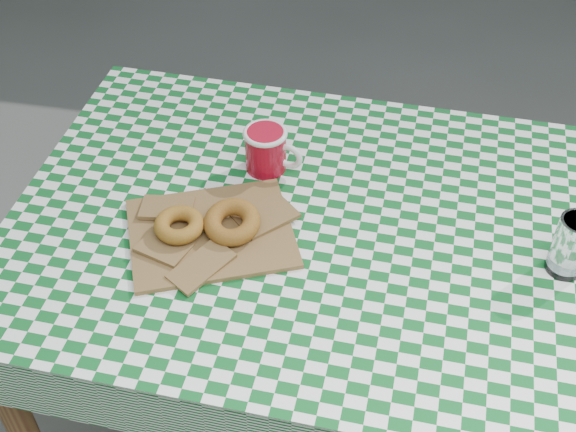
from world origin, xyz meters
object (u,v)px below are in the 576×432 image
object	(u,v)px
paper_bag	(211,232)
drinking_glass	(571,245)
table	(332,342)
coffee_mug	(266,150)

from	to	relation	value
paper_bag	drinking_glass	xyz separation A→B (m)	(0.67, 0.04, 0.05)
table	coffee_mug	distance (m)	0.49
table	coffee_mug	bearing A→B (deg)	142.45
table	drinking_glass	xyz separation A→B (m)	(0.43, -0.03, 0.44)
coffee_mug	table	bearing A→B (deg)	-26.80
paper_bag	drinking_glass	size ratio (longest dim) A/B	2.53
coffee_mug	drinking_glass	xyz separation A→B (m)	(0.61, -0.18, 0.01)
paper_bag	coffee_mug	size ratio (longest dim) A/B	1.82
coffee_mug	drinking_glass	distance (m)	0.64
coffee_mug	drinking_glass	bearing A→B (deg)	-3.84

